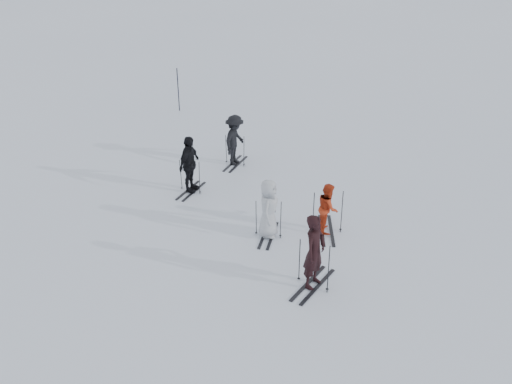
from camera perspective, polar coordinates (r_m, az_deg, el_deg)
ground at (r=16.34m, az=-0.42°, el=-4.72°), size 120.00×120.00×0.00m
skier_near_dark at (r=14.04m, az=5.87°, el=-6.04°), size 0.74×0.85×1.97m
skier_red at (r=16.48m, az=7.20°, el=-1.64°), size 0.63×0.77×1.49m
skier_grey at (r=16.06m, az=1.26°, el=-1.74°), size 0.63×0.90×1.74m
skier_uphill_left at (r=18.65m, az=-6.68°, el=2.69°), size 0.77×1.21×1.91m
skier_uphill_far at (r=20.54m, az=-2.13°, el=5.15°), size 0.98×1.33×1.84m
skis_near_dark at (r=14.22m, az=5.80°, el=-7.14°), size 2.04×1.66×1.32m
skis_red at (r=16.52m, az=7.18°, el=-1.90°), size 1.90×1.12×1.33m
skis_grey at (r=16.21m, az=1.25°, el=-2.63°), size 1.67×0.99×1.16m
skis_uphill_left at (r=18.81m, az=-6.62°, el=1.63°), size 1.74×1.25×1.14m
skis_uphill_far at (r=20.68m, az=-2.12°, el=4.27°), size 1.75×1.24×1.16m
piste_marker at (r=26.29m, az=-7.79°, el=10.10°), size 0.05×0.05×1.98m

